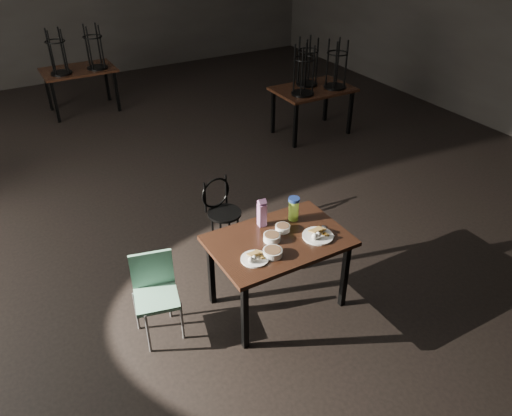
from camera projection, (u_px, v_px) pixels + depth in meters
room at (204, 9)px, 4.93m from camera, size 12.00×12.04×3.22m
main_table at (279, 246)px, 4.39m from camera, size 1.20×0.80×0.75m
plate_left at (255, 258)px, 4.09m from camera, size 0.23×0.23×0.08m
plate_right at (318, 235)px, 4.36m from camera, size 0.27×0.27×0.09m
bowl_near at (272, 237)px, 4.32m from camera, size 0.15×0.15×0.06m
bowl_far at (283, 228)px, 4.44m from camera, size 0.13×0.13×0.05m
bowl_big at (273, 252)px, 4.14m from camera, size 0.16×0.16×0.06m
juice_carton at (262, 213)px, 4.46m from camera, size 0.07×0.07×0.28m
water_bottle at (294, 208)px, 4.55m from camera, size 0.13×0.13×0.23m
spoon at (325, 228)px, 4.49m from camera, size 0.05×0.19×0.01m
bentwood_chair at (221, 207)px, 5.34m from camera, size 0.38×0.37×0.77m
school_chair at (155, 289)px, 4.22m from camera, size 0.43×0.43×0.78m
bg_table_right at (314, 87)px, 7.67m from camera, size 1.20×0.80×1.48m
bg_table_far at (78, 69)px, 8.49m from camera, size 1.20×0.80×1.48m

